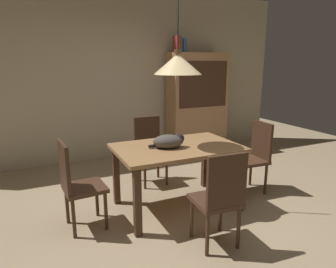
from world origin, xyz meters
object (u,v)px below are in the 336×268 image
object	(u,v)px
cat_sleeping	(169,141)
hutch_bookcase	(197,105)
chair_right_side	(254,154)
book_green_slim	(179,45)
dining_table	(177,155)
chair_far_back	(150,147)
book_blue_wide	(182,45)
pendant_lamp	(178,64)
chair_near_front	(220,196)
book_red_tall	(177,44)
chair_left_side	(76,182)

from	to	relation	value
cat_sleeping	hutch_bookcase	distance (m)	2.44
chair_right_side	book_green_slim	xyz separation A→B (m)	(-0.15, 1.93, 1.47)
dining_table	chair_far_back	world-z (taller)	chair_far_back
book_green_slim	book_blue_wide	distance (m)	0.06
cat_sleeping	pendant_lamp	world-z (taller)	pendant_lamp
dining_table	chair_near_front	distance (m)	0.89
chair_right_side	cat_sleeping	size ratio (longest dim) A/B	2.31
book_red_tall	book_green_slim	xyz separation A→B (m)	(0.05, 0.00, -0.01)
hutch_bookcase	book_blue_wide	distance (m)	1.13
dining_table	book_red_tall	xyz separation A→B (m)	(0.93, 1.92, 1.34)
dining_table	chair_far_back	xyz separation A→B (m)	(0.00, 0.88, -0.14)
chair_right_side	hutch_bookcase	xyz separation A→B (m)	(0.24, 1.92, 0.38)
book_blue_wide	dining_table	bearing A→B (deg)	-118.43
chair_near_front	dining_table	bearing A→B (deg)	89.68
pendant_lamp	hutch_bookcase	size ratio (longest dim) A/B	0.70
cat_sleeping	book_blue_wide	bearing A→B (deg)	59.39
pendant_lamp	book_red_tall	size ratio (longest dim) A/B	4.64
chair_far_back	chair_right_side	xyz separation A→B (m)	(1.13, -0.88, 0.00)
dining_table	pendant_lamp	size ratio (longest dim) A/B	1.08
book_blue_wide	chair_left_side	bearing A→B (deg)	-138.37
book_blue_wide	pendant_lamp	bearing A→B (deg)	-118.43
dining_table	book_blue_wide	size ratio (longest dim) A/B	5.83
dining_table	book_green_slim	xyz separation A→B (m)	(0.98, 1.92, 1.33)
dining_table	pendant_lamp	xyz separation A→B (m)	(-0.00, 0.00, 1.01)
chair_left_side	book_blue_wide	world-z (taller)	book_blue_wide
cat_sleeping	dining_table	bearing A→B (deg)	12.67
chair_near_front	chair_far_back	size ratio (longest dim) A/B	1.00
chair_right_side	book_blue_wide	world-z (taller)	book_blue_wide
chair_near_front	chair_far_back	bearing A→B (deg)	89.80
cat_sleeping	book_green_slim	world-z (taller)	book_green_slim
cat_sleeping	pendant_lamp	bearing A→B (deg)	12.67
hutch_bookcase	book_red_tall	distance (m)	1.18
chair_near_front	hutch_bookcase	size ratio (longest dim) A/B	0.50
chair_far_back	chair_right_side	world-z (taller)	same
chair_near_front	book_green_slim	distance (m)	3.31
book_green_slim	book_blue_wide	bearing A→B (deg)	0.00
chair_far_back	pendant_lamp	world-z (taller)	pendant_lamp
chair_near_front	book_red_tall	size ratio (longest dim) A/B	3.32
chair_left_side	chair_right_side	size ratio (longest dim) A/B	1.00
book_green_slim	book_blue_wide	xyz separation A→B (m)	(0.06, 0.00, -0.01)
chair_right_side	cat_sleeping	world-z (taller)	chair_right_side
book_blue_wide	hutch_bookcase	bearing A→B (deg)	-0.27
book_red_tall	dining_table	bearing A→B (deg)	-115.93
chair_right_side	dining_table	bearing A→B (deg)	179.76
chair_near_front	chair_left_side	bearing A→B (deg)	142.18
cat_sleeping	book_red_tall	world-z (taller)	book_red_tall
hutch_bookcase	cat_sleeping	bearing A→B (deg)	-127.19
chair_far_back	book_blue_wide	xyz separation A→B (m)	(1.04, 1.04, 1.46)
chair_left_side	pendant_lamp	size ratio (longest dim) A/B	0.72
chair_left_side	book_green_slim	bearing A→B (deg)	42.39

